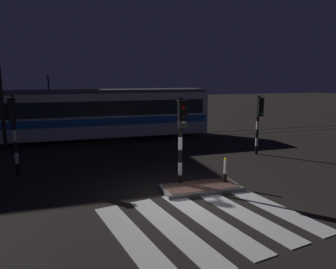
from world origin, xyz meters
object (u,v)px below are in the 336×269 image
object	(u,v)px
bollard_island_edge	(225,172)
traffic_light_corner_far_right	(259,116)
traffic_light_corner_far_left	(13,123)
traffic_light_median_centre	(181,129)
tram	(89,114)

from	to	relation	value
bollard_island_edge	traffic_light_corner_far_right	bearing A→B (deg)	45.46
traffic_light_corner_far_right	bollard_island_edge	xyz separation A→B (m)	(-3.98, -4.05, -1.47)
traffic_light_corner_far_left	traffic_light_median_centre	bearing A→B (deg)	-30.41
traffic_light_median_centre	traffic_light_corner_far_left	bearing A→B (deg)	149.59
traffic_light_corner_far_right	bollard_island_edge	bearing A→B (deg)	-134.54
traffic_light_median_centre	bollard_island_edge	xyz separation A→B (m)	(1.61, -0.35, -1.63)
traffic_light_corner_far_left	tram	bearing A→B (deg)	62.93
traffic_light_corner_far_right	bollard_island_edge	world-z (taller)	traffic_light_corner_far_right
traffic_light_median_centre	tram	world-z (taller)	tram
traffic_light_median_centre	tram	bearing A→B (deg)	103.96
traffic_light_corner_far_left	traffic_light_corner_far_right	world-z (taller)	traffic_light_corner_far_left
tram	bollard_island_edge	xyz separation A→B (m)	(4.14, -10.51, -1.19)
traffic_light_corner_far_right	traffic_light_median_centre	size ratio (longest dim) A/B	0.93
traffic_light_corner_far_right	tram	bearing A→B (deg)	141.49
traffic_light_corner_far_left	traffic_light_median_centre	size ratio (longest dim) A/B	1.00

